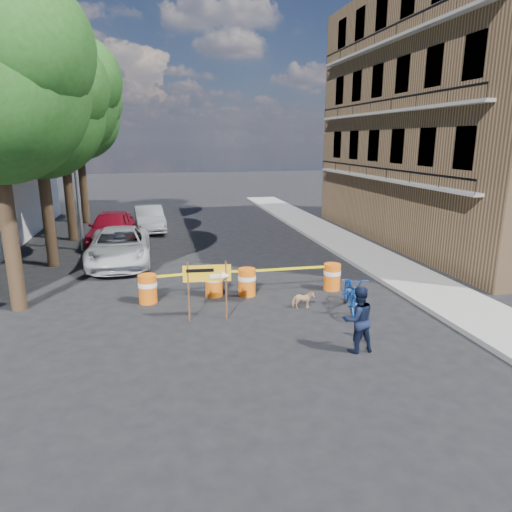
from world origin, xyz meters
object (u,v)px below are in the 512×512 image
sedan_red (111,227)px  detour_sign (213,278)px  bicycle (352,275)px  barrel_mid_left (214,282)px  barrel_far_left (148,288)px  barrel_mid_right (247,281)px  dog (303,300)px  barrel_far_right (332,276)px  pedestrian (358,319)px  sedan_silver (149,218)px  suv_white (119,246)px

sedan_red → detour_sign: bearing=-67.1°
detour_sign → bicycle: (4.08, -0.12, -0.16)m
barrel_mid_left → barrel_far_left: bearing=-174.8°
barrel_far_left → sedan_red: sedan_red is taller
barrel_mid_right → dog: 2.10m
barrel_far_right → detour_sign: 4.68m
barrel_far_left → barrel_mid_right: bearing=0.1°
detour_sign → pedestrian: detour_sign is taller
detour_sign → sedan_silver: size_ratio=0.40×
suv_white → pedestrian: bearing=-58.1°
barrel_far_left → bicycle: 6.24m
barrel_mid_right → detour_sign: 2.41m
barrel_far_right → detour_sign: bearing=-156.9°
barrel_far_right → detour_sign: (-4.25, -1.81, 0.77)m
barrel_far_right → suv_white: 8.81m
barrel_far_left → bicycle: bicycle is taller
barrel_far_right → bicycle: bicycle is taller
barrel_far_right → sedan_silver: 13.36m
detour_sign → sedan_red: bearing=113.6°
barrel_mid_left → pedestrian: (2.82, -4.73, 0.34)m
barrel_mid_left → barrel_far_right: bearing=-3.3°
barrel_mid_right → dog: (1.40, -1.56, -0.20)m
detour_sign → dog: (2.73, 0.30, -0.97)m
barrel_mid_right → sedan_silver: size_ratio=0.21×
pedestrian → detour_sign: bearing=-44.7°
sedan_red → sedan_silver: size_ratio=1.11×
barrel_mid_left → suv_white: size_ratio=0.17×
barrel_mid_left → bicycle: size_ratio=0.42×
pedestrian → suv_white: (-6.06, 9.55, -0.09)m
detour_sign → dog: size_ratio=2.63×
barrel_mid_left → detour_sign: 2.20m
barrel_mid_right → suv_white: suv_white is taller
barrel_mid_right → sedan_red: bearing=118.7°
barrel_far_left → detour_sign: 2.70m
barrel_far_left → bicycle: size_ratio=0.42×
pedestrian → dog: pedestrian is taller
barrel_mid_left → barrel_far_right: (3.98, -0.23, 0.00)m
detour_sign → sedan_red: 11.43m
barrel_far_left → detour_sign: detour_sign is taller
barrel_far_right → sedan_silver: bearing=117.0°
pedestrian → bicycle: size_ratio=0.75×
detour_sign → sedan_red: (-3.58, 10.84, -0.44)m
pedestrian → barrel_far_right: bearing=-108.2°
barrel_far_left → bicycle: (5.89, -1.97, 0.61)m
dog → bicycle: bearing=-100.2°
sedan_red → sedan_silver: (1.77, 2.87, -0.10)m
suv_white → sedan_silver: (1.15, 6.85, -0.03)m
barrel_far_left → barrel_mid_left: same height
dog → barrel_far_right: bearing=-38.1°
detour_sign → pedestrian: (3.09, -2.69, -0.43)m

